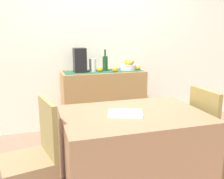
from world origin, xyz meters
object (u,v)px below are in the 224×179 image
(coffee_maker, at_px, (80,60))
(dining_table, at_px, (133,153))
(wine_bottle, at_px, (105,63))
(ceramic_vase, at_px, (93,65))
(sideboard_console, at_px, (104,102))
(fruit_bowl, at_px, (128,67))
(chair_by_corner, at_px, (214,151))
(open_book, at_px, (125,113))

(coffee_maker, xyz_separation_m, dining_table, (0.19, -1.48, -0.67))
(wine_bottle, distance_m, ceramic_vase, 0.18)
(sideboard_console, height_order, coffee_maker, coffee_maker)
(fruit_bowl, relative_size, dining_table, 0.18)
(sideboard_console, xyz_separation_m, coffee_maker, (-0.33, 0.00, 0.60))
(coffee_maker, xyz_separation_m, chair_by_corner, (1.06, -1.49, -0.77))
(sideboard_console, relative_size, ceramic_vase, 6.33)
(fruit_bowl, relative_size, coffee_maker, 0.67)
(fruit_bowl, height_order, dining_table, fruit_bowl)
(sideboard_console, bearing_deg, fruit_bowl, 0.00)
(coffee_maker, relative_size, chair_by_corner, 0.36)
(ceramic_vase, height_order, dining_table, ceramic_vase)
(fruit_bowl, relative_size, ceramic_vase, 1.21)
(sideboard_console, height_order, fruit_bowl, fruit_bowl)
(dining_table, height_order, chair_by_corner, chair_by_corner)
(coffee_maker, distance_m, open_book, 1.53)
(wine_bottle, xyz_separation_m, open_book, (-0.24, -1.50, -0.24))
(wine_bottle, bearing_deg, fruit_bowl, -0.00)
(ceramic_vase, bearing_deg, sideboard_console, 0.00)
(ceramic_vase, bearing_deg, chair_by_corner, -59.36)
(fruit_bowl, bearing_deg, coffee_maker, 180.00)
(dining_table, distance_m, chair_by_corner, 0.87)
(ceramic_vase, height_order, open_book, ceramic_vase)
(open_book, distance_m, chair_by_corner, 1.06)
(chair_by_corner, bearing_deg, sideboard_console, 116.17)
(fruit_bowl, height_order, wine_bottle, wine_bottle)
(wine_bottle, distance_m, open_book, 1.53)
(fruit_bowl, xyz_separation_m, dining_table, (-0.50, -1.48, -0.55))
(fruit_bowl, xyz_separation_m, open_book, (-0.58, -1.50, -0.17))
(ceramic_vase, height_order, chair_by_corner, ceramic_vase)
(ceramic_vase, xyz_separation_m, dining_table, (0.01, -1.48, -0.59))
(open_book, bearing_deg, sideboard_console, 101.77)
(wine_bottle, xyz_separation_m, dining_table, (-0.16, -1.48, -0.61))
(fruit_bowl, xyz_separation_m, chair_by_corner, (0.36, -1.49, -0.65))
(ceramic_vase, bearing_deg, open_book, -92.35)
(dining_table, bearing_deg, ceramic_vase, 90.56)
(wine_bottle, distance_m, dining_table, 1.61)
(coffee_maker, relative_size, dining_table, 0.27)
(wine_bottle, relative_size, ceramic_vase, 1.65)
(wine_bottle, bearing_deg, chair_by_corner, -64.65)
(wine_bottle, relative_size, open_book, 1.07)
(sideboard_console, relative_size, dining_table, 0.96)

